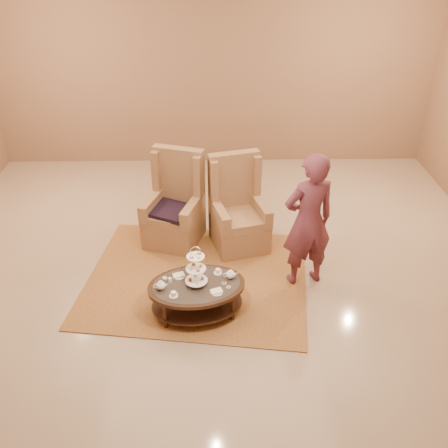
{
  "coord_description": "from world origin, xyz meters",
  "views": [
    {
      "loc": [
        0.02,
        -5.02,
        4.04
      ],
      "look_at": [
        0.12,
        0.2,
        0.85
      ],
      "focal_mm": 40.0,
      "sensor_mm": 36.0,
      "label": 1
    }
  ],
  "objects_px": {
    "tea_table": "(197,289)",
    "armchair_left": "(176,211)",
    "person": "(308,221)",
    "armchair_right": "(238,216)"
  },
  "relations": [
    {
      "from": "tea_table",
      "to": "armchair_left",
      "type": "relative_size",
      "value": 0.92
    },
    {
      "from": "tea_table",
      "to": "armchair_right",
      "type": "bearing_deg",
      "value": 61.49
    },
    {
      "from": "armchair_left",
      "to": "armchair_right",
      "type": "xyz_separation_m",
      "value": [
        0.89,
        -0.12,
        -0.01
      ]
    },
    {
      "from": "armchair_left",
      "to": "person",
      "type": "xyz_separation_m",
      "value": [
        1.71,
        -1.04,
        0.44
      ]
    },
    {
      "from": "tea_table",
      "to": "armchair_left",
      "type": "xyz_separation_m",
      "value": [
        -0.35,
        1.64,
        0.11
      ]
    },
    {
      "from": "person",
      "to": "armchair_left",
      "type": "bearing_deg",
      "value": -47.41
    },
    {
      "from": "armchair_left",
      "to": "person",
      "type": "distance_m",
      "value": 2.05
    },
    {
      "from": "armchair_left",
      "to": "person",
      "type": "relative_size",
      "value": 0.75
    },
    {
      "from": "armchair_right",
      "to": "person",
      "type": "height_order",
      "value": "person"
    },
    {
      "from": "tea_table",
      "to": "person",
      "type": "height_order",
      "value": "person"
    }
  ]
}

